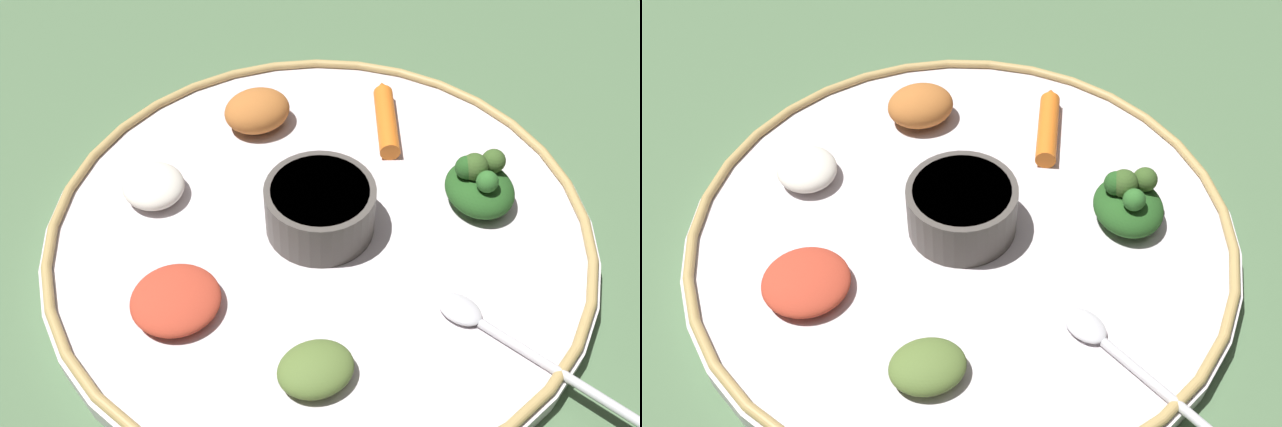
% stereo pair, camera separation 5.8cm
% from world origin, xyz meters
% --- Properties ---
extents(ground_plane, '(2.40, 2.40, 0.00)m').
position_xyz_m(ground_plane, '(0.00, 0.00, 0.00)').
color(ground_plane, '#4C6B47').
extents(platter, '(0.44, 0.44, 0.02)m').
position_xyz_m(platter, '(0.00, 0.00, 0.01)').
color(platter, silver).
rests_on(platter, ground_plane).
extents(platter_rim, '(0.43, 0.43, 0.01)m').
position_xyz_m(platter_rim, '(0.00, 0.00, 0.02)').
color(platter_rim, tan).
rests_on(platter_rim, platter).
extents(center_bowl, '(0.09, 0.09, 0.04)m').
position_xyz_m(center_bowl, '(0.00, 0.00, 0.04)').
color(center_bowl, '#4C4742').
rests_on(center_bowl, platter).
extents(spoon, '(0.07, 0.16, 0.01)m').
position_xyz_m(spoon, '(0.05, 0.16, 0.02)').
color(spoon, silver).
rests_on(spoon, platter).
extents(greens_pile, '(0.08, 0.08, 0.05)m').
position_xyz_m(greens_pile, '(-0.07, 0.11, 0.04)').
color(greens_pile, '#23511E').
rests_on(greens_pile, platter).
extents(carrot_near_spoon, '(0.10, 0.05, 0.02)m').
position_xyz_m(carrot_near_spoon, '(-0.14, 0.01, 0.03)').
color(carrot_near_spoon, orange).
rests_on(carrot_near_spoon, platter).
extents(mound_rice_white, '(0.07, 0.07, 0.02)m').
position_xyz_m(mound_rice_white, '(0.02, -0.14, 0.03)').
color(mound_rice_white, silver).
rests_on(mound_rice_white, platter).
extents(mound_collards, '(0.07, 0.07, 0.02)m').
position_xyz_m(mound_collards, '(0.13, 0.05, 0.03)').
color(mound_collards, '#567033').
rests_on(mound_collards, platter).
extents(mound_chickpea, '(0.08, 0.08, 0.03)m').
position_xyz_m(mound_chickpea, '(-0.09, -0.10, 0.03)').
color(mound_chickpea, '#B2662D').
rests_on(mound_chickpea, platter).
extents(mound_berbere_red, '(0.09, 0.09, 0.02)m').
position_xyz_m(mound_berbere_red, '(0.11, -0.07, 0.03)').
color(mound_berbere_red, '#B73D28').
rests_on(mound_berbere_red, platter).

